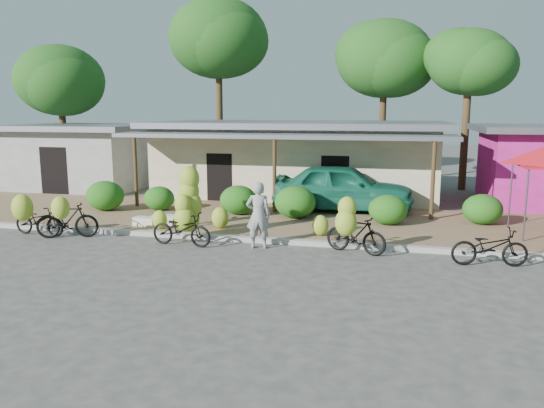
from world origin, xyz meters
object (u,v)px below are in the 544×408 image
Objects in this scene: tree_back_left at (58,79)px; tree_far_center at (216,37)px; bike_center at (185,215)px; bike_far_right at (490,247)px; bike_right at (353,230)px; bystander at (190,201)px; teal_van at (343,187)px; sack_far at (145,221)px; vendor at (258,215)px; bike_far_left at (36,218)px; tree_near_right at (465,61)px; tree_center_right at (381,57)px; sack_near at (166,220)px; bike_left at (66,218)px.

tree_far_center is (8.00, 3.00, 2.31)m from tree_back_left.
bike_center reaches higher than bike_far_right.
bike_right is (9.00, -14.81, -7.16)m from tree_far_center.
bike_center reaches higher than bike_right.
teal_van is (4.62, 3.75, 0.08)m from bystander.
sack_far is at bearing 45.24° from bystander.
tree_back_left reaches higher than teal_van.
tree_back_left is 19.09m from vendor.
bike_center is 8.31m from bike_far_right.
tree_far_center reaches higher than bike_center.
bike_far_right is (13.16, -0.13, -0.10)m from bike_far_left.
tree_near_right is at bearing -40.87° from bike_far_left.
tree_center_right is at bearing 19.90° from bike_right.
bike_center is (-8.88, -13.24, -5.32)m from tree_near_right.
tree_near_right reaches higher than tree_back_left.
sack_near is at bearing -78.48° from tree_far_center.
tree_back_left is 3.85× the size of vendor.
vendor is at bearing 160.17° from teal_van.
bike_center is at bearing 109.09° from bike_right.
tree_far_center is 5.18× the size of bike_left.
tree_far_center reaches higher than bike_far_right.
tree_back_left is 3.83× the size of bike_left.
tree_back_left is at bearing -11.55° from bystander.
sack_near is 1.13× the size of sack_far.
bike_far_right is at bearing -92.47° from tree_near_right.
bike_far_right is at bearing -12.68° from sack_near.
sack_near is (-6.37, 1.92, -0.41)m from bike_right.
teal_van reaches higher than bike_far_left.
teal_van is (-0.88, -9.61, -5.60)m from tree_center_right.
teal_van is at bearing -111.93° from bystander.
tree_back_left is 0.74× the size of tree_far_center.
sack_near is at bearing -115.45° from tree_center_right.
bike_center is at bearing -123.85° from tree_near_right.
vendor is (3.70, -1.87, 0.68)m from sack_near.
tree_far_center is 16.82m from bike_center.
bike_right is at bearing -12.52° from sack_far.
vendor is (-6.08, 0.34, 0.46)m from bike_far_right.
vendor reaches higher than bike_far_right.
bike_right is at bearing -170.48° from bystander.
bike_center is at bearing -35.72° from sack_far.
tree_far_center reaches higher than teal_van.
tree_back_left is at bearing -175.92° from tree_near_right.
bike_right is 0.35× the size of teal_van.
tree_far_center reaches higher than tree_near_right.
tree_center_right is at bearing 64.55° from sack_near.
tree_center_right reaches higher than bike_center.
bike_center is at bearing 142.38° from teal_van.
tree_back_left is at bearing 51.83° from bike_far_right.
tree_far_center is 16.64m from bike_far_left.
bike_right is at bearing -84.40° from bike_far_left.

